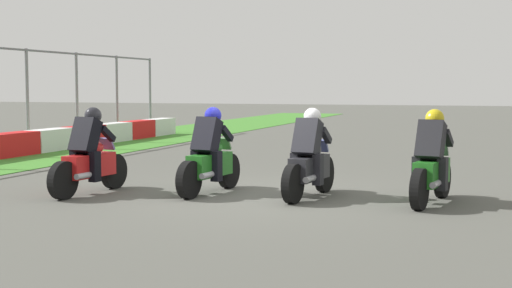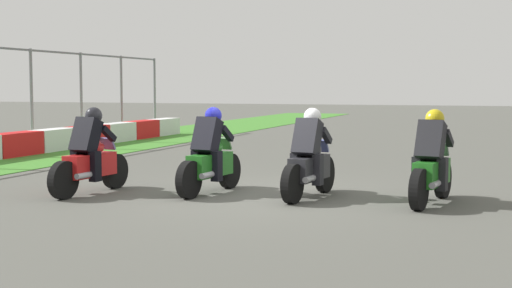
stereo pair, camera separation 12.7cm
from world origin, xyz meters
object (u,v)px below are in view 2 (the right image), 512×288
object	(u,v)px
rider_lane_d	(90,158)
rider_lane_a	(432,165)
rider_lane_c	(210,158)
rider_lane_b	(310,161)

from	to	relation	value
rider_lane_d	rider_lane_a	bearing A→B (deg)	-75.40
rider_lane_c	rider_lane_d	bearing A→B (deg)	117.70
rider_lane_a	rider_lane_b	xyz separation A→B (m)	(-0.03, 2.00, 0.00)
rider_lane_a	rider_lane_b	distance (m)	2.00
rider_lane_b	rider_lane_c	xyz separation A→B (m)	(-0.10, 1.77, 0.00)
rider_lane_a	rider_lane_d	bearing A→B (deg)	108.34
rider_lane_a	rider_lane_d	distance (m)	5.79
rider_lane_b	rider_lane_d	size ratio (longest dim) A/B	1.00
rider_lane_a	rider_lane_c	xyz separation A→B (m)	(-0.13, 3.77, 0.00)
rider_lane_a	rider_lane_c	size ratio (longest dim) A/B	1.00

